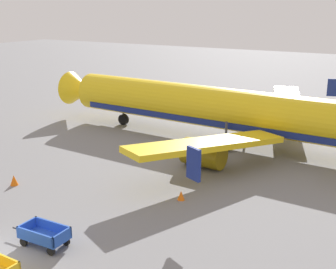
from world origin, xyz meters
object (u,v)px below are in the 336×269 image
at_px(airplane, 223,110).
at_px(baggage_cart_third_in_row, 44,235).
at_px(traffic_cone_near_plane, 14,180).
at_px(traffic_cone_mid_apron, 181,195).

bearing_deg(airplane, baggage_cart_third_in_row, -90.29).
xyz_separation_m(traffic_cone_near_plane, traffic_cone_mid_apron, (11.16, 3.84, -0.05)).
xyz_separation_m(baggage_cart_third_in_row, traffic_cone_near_plane, (-7.93, 4.83, -0.24)).
bearing_deg(traffic_cone_near_plane, airplane, 64.57).
xyz_separation_m(airplane, traffic_cone_mid_apron, (3.12, -13.06, -2.74)).
bearing_deg(traffic_cone_mid_apron, airplane, 103.44).
bearing_deg(baggage_cart_third_in_row, traffic_cone_mid_apron, 69.56).
bearing_deg(traffic_cone_mid_apron, traffic_cone_near_plane, -161.02).
height_order(baggage_cart_third_in_row, traffic_cone_mid_apron, baggage_cart_third_in_row).
xyz_separation_m(airplane, traffic_cone_near_plane, (-8.04, -16.90, -2.69)).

